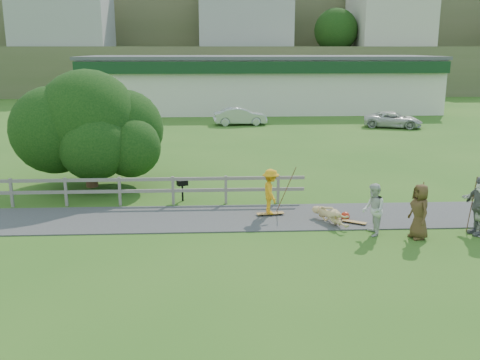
{
  "coord_description": "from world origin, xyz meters",
  "views": [
    {
      "loc": [
        -0.47,
        -16.32,
        5.79
      ],
      "look_at": [
        0.47,
        2.0,
        1.25
      ],
      "focal_mm": 40.0,
      "sensor_mm": 36.0,
      "label": 1
    }
  ],
  "objects": [
    {
      "name": "pole_spec_left",
      "position": [
        5.96,
        -0.69,
        0.9
      ],
      "size": [
        0.03,
        0.03,
        1.79
      ],
      "primitive_type": "cylinder",
      "color": "brown",
      "rests_on": "ground"
    },
    {
      "name": "car_white",
      "position": [
        13.03,
        22.94,
        0.59
      ],
      "size": [
        4.63,
        3.19,
        1.18
      ],
      "primitive_type": "imported",
      "rotation": [
        0.0,
        0.0,
        1.25
      ],
      "color": "silver",
      "rests_on": "ground"
    },
    {
      "name": "strip_mall",
      "position": [
        4.0,
        34.94,
        2.58
      ],
      "size": [
        32.5,
        10.75,
        5.1
      ],
      "color": "silver",
      "rests_on": "ground"
    },
    {
      "name": "car_silver",
      "position": [
        1.65,
        24.88,
        0.67
      ],
      "size": [
        4.18,
        1.74,
        1.34
      ],
      "primitive_type": "imported",
      "rotation": [
        0.0,
        0.0,
        1.65
      ],
      "color": "#B1B2B9",
      "rests_on": "ground"
    },
    {
      "name": "tree",
      "position": [
        -5.68,
        6.23,
        2.0
      ],
      "size": [
        6.9,
        6.9,
        4.0
      ],
      "primitive_type": null,
      "color": "black",
      "rests_on": "ground"
    },
    {
      "name": "path",
      "position": [
        0.0,
        1.5,
        0.02
      ],
      "size": [
        34.0,
        3.0,
        0.04
      ],
      "primitive_type": "cube",
      "color": "#363638",
      "rests_on": "ground"
    },
    {
      "name": "skater_rider",
      "position": [
        1.53,
        1.68,
        0.8
      ],
      "size": [
        0.7,
        1.1,
        1.6
      ],
      "primitive_type": "imported",
      "rotation": [
        0.0,
        0.0,
        1.68
      ],
      "color": "orange",
      "rests_on": "ground"
    },
    {
      "name": "bbq",
      "position": [
        -1.67,
        3.79,
        0.42
      ],
      "size": [
        0.47,
        0.42,
        0.83
      ],
      "primitive_type": null,
      "rotation": [
        0.0,
        0.0,
        0.39
      ],
      "color": "black",
      "rests_on": "ground"
    },
    {
      "name": "pole_spec_right",
      "position": [
        7.8,
        -0.3,
        0.92
      ],
      "size": [
        0.03,
        0.03,
        1.84
      ],
      "primitive_type": "cylinder",
      "color": "brown",
      "rests_on": "ground"
    },
    {
      "name": "longboard_rider",
      "position": [
        1.53,
        1.68,
        0.05
      ],
      "size": [
        0.99,
        0.36,
        0.11
      ],
      "primitive_type": null,
      "rotation": [
        0.0,
        0.0,
        0.13
      ],
      "color": "olive",
      "rests_on": "ground"
    },
    {
      "name": "spectator_c",
      "position": [
        5.9,
        -0.8,
        0.87
      ],
      "size": [
        0.69,
        0.93,
        1.74
      ],
      "primitive_type": "imported",
      "rotation": [
        0.0,
        0.0,
        4.89
      ],
      "color": "#513920",
      "rests_on": "ground"
    },
    {
      "name": "hillside",
      "position": [
        0.0,
        91.31,
        14.41
      ],
      "size": [
        220.0,
        67.0,
        47.5
      ],
      "color": "#4F5934",
      "rests_on": "ground"
    },
    {
      "name": "ground",
      "position": [
        0.0,
        0.0,
        0.0
      ],
      "size": [
        260.0,
        260.0,
        0.0
      ],
      "primitive_type": "plane",
      "color": "#2E601B",
      "rests_on": "ground"
    },
    {
      "name": "helmet",
      "position": [
        4.07,
        1.07,
        0.15
      ],
      "size": [
        0.31,
        0.31,
        0.31
      ],
      "primitive_type": "sphere",
      "color": "red",
      "rests_on": "ground"
    },
    {
      "name": "spectator_a",
      "position": [
        4.56,
        -0.44,
        0.84
      ],
      "size": [
        0.71,
        0.87,
        1.68
      ],
      "primitive_type": "imported",
      "rotation": [
        0.0,
        0.0,
        4.62
      ],
      "color": "silver",
      "rests_on": "ground"
    },
    {
      "name": "pole_rider",
      "position": [
        2.13,
        2.08,
        0.91
      ],
      "size": [
        0.03,
        0.03,
        1.83
      ],
      "primitive_type": "cylinder",
      "color": "brown",
      "rests_on": "ground"
    },
    {
      "name": "skater_fallen",
      "position": [
        3.47,
        0.72,
        0.3
      ],
      "size": [
        1.68,
        1.09,
        0.61
      ],
      "primitive_type": "imported",
      "rotation": [
        0.0,
        0.0,
        0.46
      ],
      "color": "#D7B577",
      "rests_on": "ground"
    },
    {
      "name": "longboard_fallen",
      "position": [
        4.27,
        0.62,
        0.05
      ],
      "size": [
        0.81,
        0.61,
        0.09
      ],
      "primitive_type": null,
      "rotation": [
        0.0,
        0.0,
        -0.56
      ],
      "color": "olive",
      "rests_on": "ground"
    },
    {
      "name": "fence",
      "position": [
        -4.62,
        3.3,
        0.72
      ],
      "size": [
        15.05,
        0.1,
        1.1
      ],
      "color": "#66605A",
      "rests_on": "ground"
    },
    {
      "name": "spectator_b",
      "position": [
        7.9,
        -0.54,
        0.95
      ],
      "size": [
        0.69,
        1.19,
        1.91
      ],
      "primitive_type": "imported",
      "rotation": [
        0.0,
        0.0,
        4.92
      ],
      "color": "slate",
      "rests_on": "ground"
    }
  ]
}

